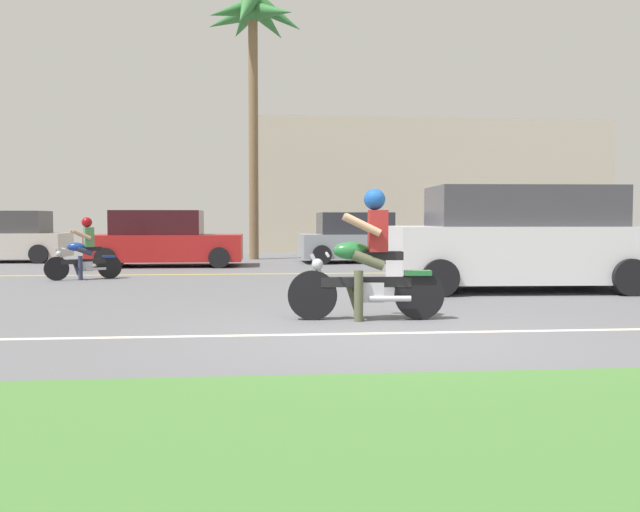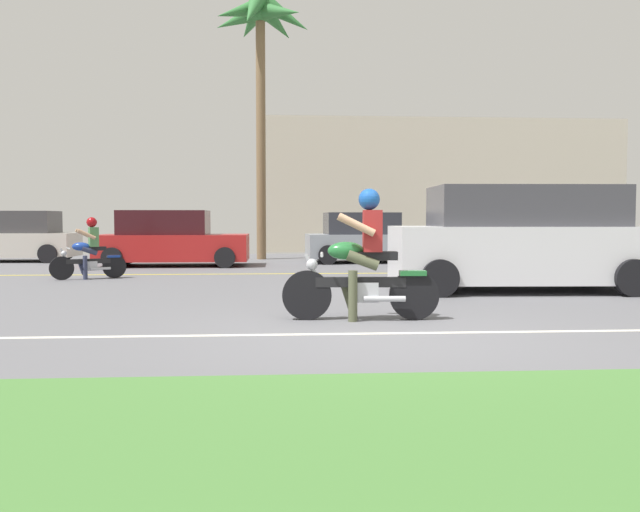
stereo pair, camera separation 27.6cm
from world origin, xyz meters
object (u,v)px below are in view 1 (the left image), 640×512
(suv_nearby, at_px, (519,240))
(parked_car_1, at_px, (164,240))
(palm_tree_0, at_px, (253,30))
(parked_car_0, at_px, (2,238))
(parked_car_3, at_px, (537,240))
(motorcyclist_distant, at_px, (84,253))
(parked_car_2, at_px, (360,239))
(motorcyclist, at_px, (367,265))

(suv_nearby, height_order, parked_car_1, suv_nearby)
(suv_nearby, distance_m, palm_tree_0, 12.89)
(parked_car_0, relative_size, palm_tree_0, 0.46)
(suv_nearby, xyz_separation_m, parked_car_3, (3.15, 6.60, -0.22))
(parked_car_3, height_order, motorcyclist_distant, parked_car_3)
(parked_car_2, bearing_deg, parked_car_3, -18.59)
(suv_nearby, bearing_deg, motorcyclist, -134.79)
(palm_tree_0, bearing_deg, motorcyclist, -83.59)
(palm_tree_0, bearing_deg, parked_car_0, -175.01)
(motorcyclist, relative_size, suv_nearby, 0.42)
(suv_nearby, distance_m, motorcyclist_distant, 9.05)
(motorcyclist, xyz_separation_m, parked_car_3, (6.52, 9.99, -0.02))
(motorcyclist, distance_m, motorcyclist_distant, 8.22)
(motorcyclist, relative_size, parked_car_3, 0.48)
(parked_car_0, distance_m, parked_car_1, 5.67)
(motorcyclist, xyz_separation_m, parked_car_0, (-9.13, 12.80, 0.00))
(parked_car_1, xyz_separation_m, parked_car_2, (5.64, 1.18, -0.02))
(parked_car_0, relative_size, parked_car_3, 0.92)
(motorcyclist, xyz_separation_m, motorcyclist_distant, (-5.16, 6.40, -0.15))
(parked_car_0, bearing_deg, motorcyclist_distant, -58.13)
(suv_nearby, bearing_deg, motorcyclist_distant, 160.56)
(motorcyclist_distant, bearing_deg, suv_nearby, -19.44)
(motorcyclist_distant, bearing_deg, parked_car_1, 73.70)
(motorcyclist_distant, bearing_deg, parked_car_0, 121.87)
(parked_car_3, xyz_separation_m, palm_tree_0, (-8.03, 3.47, 6.63))
(palm_tree_0, bearing_deg, parked_car_1, -129.23)
(suv_nearby, relative_size, parked_car_3, 1.12)
(parked_car_3, bearing_deg, palm_tree_0, 156.65)
(parked_car_2, distance_m, palm_tree_0, 7.58)
(parked_car_2, relative_size, motorcyclist_distant, 2.48)
(parked_car_1, relative_size, palm_tree_0, 0.48)
(motorcyclist, relative_size, parked_car_0, 0.52)
(palm_tree_0, height_order, motorcyclist_distant, palm_tree_0)
(suv_nearby, bearing_deg, parked_car_3, 64.47)
(suv_nearby, relative_size, palm_tree_0, 0.56)
(parked_car_1, bearing_deg, suv_nearby, -43.82)
(parked_car_0, distance_m, parked_car_3, 15.90)
(parked_car_1, relative_size, motorcyclist_distant, 2.73)
(suv_nearby, height_order, palm_tree_0, palm_tree_0)
(motorcyclist_distant, bearing_deg, parked_car_2, 37.45)
(motorcyclist, height_order, parked_car_0, motorcyclist)
(motorcyclist_distant, bearing_deg, parked_car_3, 17.09)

